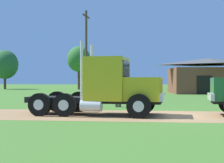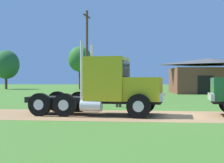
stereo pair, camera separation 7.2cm
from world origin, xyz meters
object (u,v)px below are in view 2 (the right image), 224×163
Objects in this scene: shed_building at (209,76)px; utility_pole_near at (87,51)px; truck_foreground_white at (110,88)px; visitor_far_side at (119,93)px.

shed_building is 17.12m from utility_pole_near.
utility_pole_near is (-14.15, -9.26, 2.62)m from shed_building.
truck_foreground_white is 0.67× the size of shed_building.
utility_pole_near is at bearing 108.98° from visitor_far_side.
utility_pole_near is at bearing 104.40° from truck_foreground_white.
utility_pole_near reaches higher than visitor_far_side.
shed_building is at bearing 33.19° from utility_pole_near.
shed_building is at bearing 71.27° from truck_foreground_white.
utility_pole_near is (-4.75, 18.49, 3.42)m from truck_foreground_white.
truck_foreground_white reaches higher than visitor_far_side.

